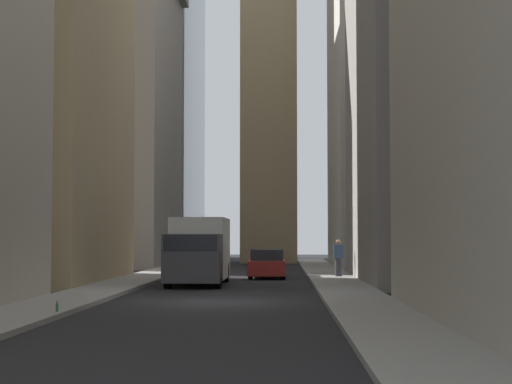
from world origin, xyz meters
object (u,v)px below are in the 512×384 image
(sedan_red, at_px, (267,265))
(discarded_bottle, at_px, (57,307))
(delivery_truck, at_px, (199,250))
(pedestrian, at_px, (338,256))

(sedan_red, bearing_deg, discarded_bottle, 165.83)
(delivery_truck, height_order, sedan_red, delivery_truck)
(delivery_truck, xyz_separation_m, pedestrian, (4.95, -6.24, -0.36))
(sedan_red, height_order, pedestrian, pedestrian)
(delivery_truck, xyz_separation_m, discarded_bottle, (-13.93, 2.21, -1.21))
(sedan_red, relative_size, discarded_bottle, 15.93)
(delivery_truck, relative_size, sedan_red, 1.50)
(discarded_bottle, bearing_deg, sedan_red, -14.17)
(discarded_bottle, bearing_deg, pedestrian, -24.10)
(sedan_red, distance_m, discarded_bottle, 20.46)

